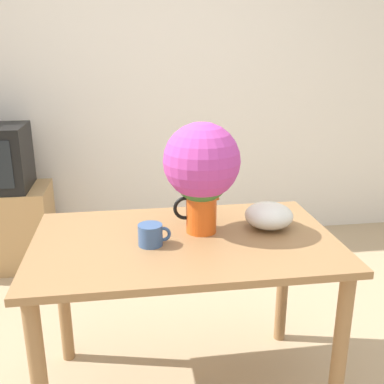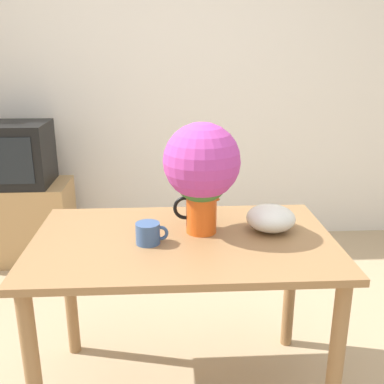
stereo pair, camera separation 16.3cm
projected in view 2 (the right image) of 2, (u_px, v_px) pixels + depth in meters
The scene contains 7 objects.
wall_back at pixel (170, 78), 3.46m from camera, with size 8.00×0.05×2.60m.
table at pixel (183, 264), 1.90m from camera, with size 1.25×0.77×0.78m.
flower_vase at pixel (202, 168), 1.84m from camera, with size 0.32×0.32×0.47m.
coffee_mug at pixel (149, 233), 1.80m from camera, with size 0.13×0.10×0.09m.
white_bowl at pixel (271, 218), 1.93m from camera, with size 0.21×0.21×0.11m.
tv_stand at pixel (20, 221), 3.34m from camera, with size 0.75×0.43×0.59m.
tv_set at pixel (12, 154), 3.18m from camera, with size 0.53×0.42×0.44m.
Camera 2 is at (-0.03, -1.55, 1.53)m, focal length 42.00 mm.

